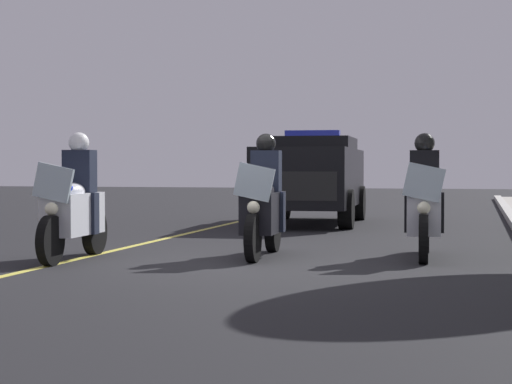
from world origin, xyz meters
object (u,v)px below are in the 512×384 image
at_px(police_motorcycle_lead_right, 264,207).
at_px(police_suv, 312,175).
at_px(police_motorcycle_trailing, 424,207).
at_px(police_motorcycle_lead_left, 74,208).

height_order(police_motorcycle_lead_right, police_suv, police_suv).
xyz_separation_m(police_motorcycle_trailing, police_suv, (-6.82, -2.80, 0.37)).
height_order(police_motorcycle_lead_left, police_suv, police_suv).
bearing_deg(police_motorcycle_lead_left, police_suv, 167.94).
xyz_separation_m(police_motorcycle_lead_right, police_suv, (-7.20, -0.63, 0.37)).
relative_size(police_motorcycle_lead_left, police_motorcycle_trailing, 1.00).
bearing_deg(police_motorcycle_lead_right, police_motorcycle_trailing, 99.79).
distance_m(police_motorcycle_trailing, police_suv, 7.38).
distance_m(police_motorcycle_lead_left, police_motorcycle_lead_right, 2.58).
bearing_deg(police_motorcycle_lead_left, police_motorcycle_lead_right, 112.80).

